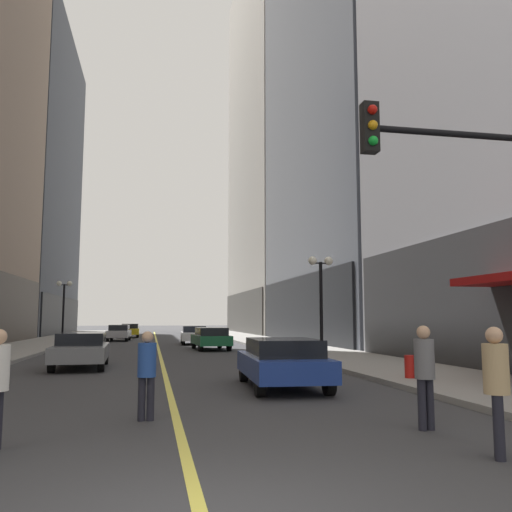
% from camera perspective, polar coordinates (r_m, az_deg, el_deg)
% --- Properties ---
extents(ground_plane, '(200.00, 200.00, 0.00)m').
position_cam_1_polar(ground_plane, '(39.90, -10.44, -9.20)').
color(ground_plane, '#38383A').
extents(sidewalk_left, '(4.50, 78.00, 0.15)m').
position_cam_1_polar(sidewalk_left, '(40.64, -22.29, -8.66)').
color(sidewalk_left, gray).
rests_on(sidewalk_left, ground).
extents(sidewalk_right, '(4.50, 78.00, 0.15)m').
position_cam_1_polar(sidewalk_right, '(40.85, 1.36, -9.14)').
color(sidewalk_right, gray).
rests_on(sidewalk_right, ground).
extents(lane_centre_stripe, '(0.16, 70.00, 0.01)m').
position_cam_1_polar(lane_centre_stripe, '(39.90, -10.44, -9.19)').
color(lane_centre_stripe, '#E5D64C').
rests_on(lane_centre_stripe, ground).
extents(building_left_far, '(11.91, 26.00, 35.72)m').
position_cam_1_polar(building_left_far, '(68.63, -24.28, 7.39)').
color(building_left_far, '#4C515B').
rests_on(building_left_far, ground).
extents(building_right_mid, '(13.10, 24.00, 43.05)m').
position_cam_1_polar(building_right_mid, '(47.30, 12.31, 17.99)').
color(building_right_mid, '#4C515B').
rests_on(building_right_mid, ground).
extents(building_right_far, '(11.34, 26.00, 49.21)m').
position_cam_1_polar(building_right_far, '(70.67, 3.19, 12.08)').
color(building_right_far, '#A8A399').
rests_on(building_right_far, ground).
extents(car_blue, '(2.16, 4.62, 1.32)m').
position_cam_1_polar(car_blue, '(14.76, 2.83, -11.08)').
color(car_blue, navy).
rests_on(car_blue, ground).
extents(car_grey, '(2.04, 4.47, 1.32)m').
position_cam_1_polar(car_grey, '(21.55, -18.06, -9.36)').
color(car_grey, slate).
rests_on(car_grey, ground).
extents(car_green, '(2.06, 4.58, 1.32)m').
position_cam_1_polar(car_green, '(32.32, -4.82, -8.63)').
color(car_green, '#196038').
rests_on(car_green, ground).
extents(car_white, '(1.93, 4.60, 1.32)m').
position_cam_1_polar(car_white, '(39.21, -6.64, -8.26)').
color(car_white, silver).
rests_on(car_white, ground).
extents(car_silver, '(1.87, 4.23, 1.32)m').
position_cam_1_polar(car_silver, '(46.19, -14.34, -7.84)').
color(car_silver, '#B7B7BC').
rests_on(car_silver, ground).
extents(car_yellow, '(1.77, 4.34, 1.32)m').
position_cam_1_polar(car_yellow, '(54.30, -13.23, -7.66)').
color(car_yellow, yellow).
rests_on(car_yellow, ground).
extents(pedestrian_in_grey_suit, '(0.39, 0.39, 1.75)m').
position_cam_1_polar(pedestrian_in_grey_suit, '(9.75, 17.47, -11.33)').
color(pedestrian_in_grey_suit, black).
rests_on(pedestrian_in_grey_suit, ground).
extents(pedestrian_in_blue_hoodie, '(0.35, 0.35, 1.63)m').
position_cam_1_polar(pedestrian_in_blue_hoodie, '(10.35, -11.52, -11.63)').
color(pedestrian_in_blue_hoodie, black).
rests_on(pedestrian_in_blue_hoodie, ground).
extents(pedestrian_in_tan_trench, '(0.47, 0.47, 1.76)m').
position_cam_1_polar(pedestrian_in_tan_trench, '(8.13, 24.17, -12.01)').
color(pedestrian_in_tan_trench, black).
rests_on(pedestrian_in_tan_trench, ground).
extents(traffic_light_near_right, '(3.43, 0.35, 5.65)m').
position_cam_1_polar(traffic_light_near_right, '(10.53, 23.05, 4.15)').
color(traffic_light_near_right, black).
rests_on(traffic_light_near_right, ground).
extents(street_lamp_left_far, '(1.06, 0.36, 4.43)m').
position_cam_1_polar(street_lamp_left_far, '(39.24, -19.73, -4.21)').
color(street_lamp_left_far, black).
rests_on(street_lamp_left_far, ground).
extents(street_lamp_right_mid, '(1.06, 0.36, 4.43)m').
position_cam_1_polar(street_lamp_right_mid, '(22.45, 6.91, -3.03)').
color(street_lamp_right_mid, black).
rests_on(street_lamp_right_mid, ground).
extents(fire_hydrant_right, '(0.28, 0.28, 0.80)m').
position_cam_1_polar(fire_hydrant_right, '(16.51, 15.99, -11.48)').
color(fire_hydrant_right, red).
rests_on(fire_hydrant_right, ground).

